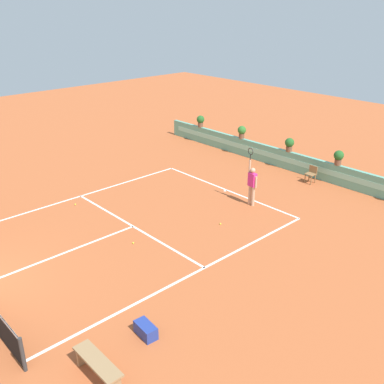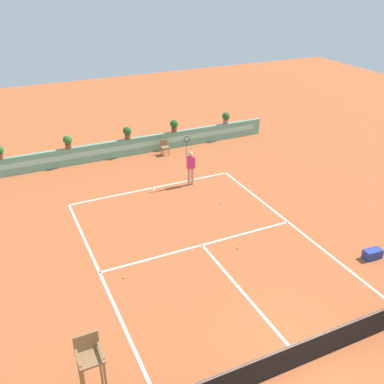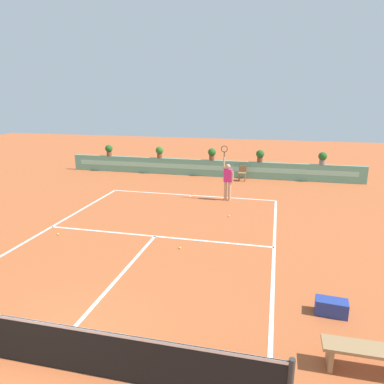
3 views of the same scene
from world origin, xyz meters
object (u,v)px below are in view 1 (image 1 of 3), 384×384
at_px(bench_courtside, 98,365).
at_px(potted_plant_centre, 289,144).
at_px(potted_plant_far_left, 201,120).
at_px(potted_plant_left, 242,131).
at_px(tennis_player, 252,183).
at_px(potted_plant_right, 339,157).
at_px(ball_kid_chair, 311,173).
at_px(tennis_ball_near_baseline, 220,224).
at_px(tennis_ball_mid_court, 75,204).
at_px(gear_bag, 146,330).
at_px(tennis_ball_by_sideline, 133,243).

bearing_deg(bench_courtside, potted_plant_centre, 110.23).
bearing_deg(bench_courtside, potted_plant_far_left, 129.14).
distance_m(potted_plant_far_left, potted_plant_centre, 6.76).
xyz_separation_m(potted_plant_left, potted_plant_centre, (3.32, 0.00, 0.00)).
height_order(tennis_player, potted_plant_right, tennis_player).
bearing_deg(tennis_player, ball_kid_chair, 86.00).
height_order(ball_kid_chair, tennis_player, tennis_player).
relative_size(tennis_ball_near_baseline, potted_plant_far_left, 0.09).
relative_size(tennis_ball_near_baseline, tennis_ball_mid_court, 1.00).
relative_size(gear_bag, tennis_ball_near_baseline, 10.29).
bearing_deg(potted_plant_far_left, tennis_ball_by_sideline, -54.56).
distance_m(tennis_ball_by_sideline, potted_plant_left, 11.70).
distance_m(potted_plant_right, potted_plant_centre, 2.87).
height_order(tennis_ball_near_baseline, potted_plant_far_left, potted_plant_far_left).
height_order(gear_bag, tennis_ball_mid_court, gear_bag).
xyz_separation_m(tennis_ball_near_baseline, potted_plant_far_left, (-8.82, 7.30, 1.38)).
distance_m(bench_courtside, potted_plant_left, 17.63).
xyz_separation_m(tennis_ball_mid_court, potted_plant_centre, (3.60, 10.68, 1.38)).
relative_size(ball_kid_chair, potted_plant_left, 1.17).
height_order(gear_bag, tennis_ball_near_baseline, gear_bag).
relative_size(gear_bag, potted_plant_centre, 0.97).
xyz_separation_m(gear_bag, potted_plant_left, (-8.53, 13.47, 1.23)).
bearing_deg(gear_bag, tennis_player, 112.62).
relative_size(tennis_ball_by_sideline, potted_plant_left, 0.09).
distance_m(tennis_player, tennis_ball_by_sideline, 6.01).
distance_m(bench_courtside, potted_plant_centre, 16.21).
bearing_deg(tennis_ball_mid_court, gear_bag, -17.57).
bearing_deg(bench_courtside, tennis_player, 111.06).
bearing_deg(potted_plant_right, potted_plant_left, 180.00).
bearing_deg(tennis_ball_near_baseline, tennis_ball_mid_court, -149.18).
height_order(potted_plant_left, potted_plant_centre, same).
xyz_separation_m(gear_bag, tennis_ball_near_baseline, (-3.15, 6.16, -0.15)).
relative_size(bench_courtside, gear_bag, 2.29).
relative_size(gear_bag, potted_plant_left, 0.97).
bearing_deg(tennis_ball_mid_court, potted_plant_left, 88.51).
bearing_deg(bench_courtside, ball_kid_chair, 104.19).
relative_size(ball_kid_chair, potted_plant_centre, 1.17).
xyz_separation_m(gear_bag, potted_plant_right, (-2.33, 13.47, 1.23)).
height_order(gear_bag, potted_plant_left, potted_plant_left).
relative_size(bench_courtside, potted_plant_left, 2.21).
bearing_deg(tennis_ball_by_sideline, gear_bag, -31.90).
bearing_deg(tennis_ball_near_baseline, potted_plant_centre, 105.74).
bearing_deg(potted_plant_centre, tennis_ball_mid_court, -108.63).
xyz_separation_m(bench_courtside, gear_bag, (-0.39, 1.71, -0.20)).
height_order(tennis_ball_mid_court, potted_plant_right, potted_plant_right).
height_order(ball_kid_chair, tennis_ball_mid_court, ball_kid_chair).
distance_m(ball_kid_chair, potted_plant_left, 5.40).
height_order(ball_kid_chair, potted_plant_far_left, potted_plant_far_left).
xyz_separation_m(gear_bag, tennis_player, (-3.56, 8.54, 0.87)).
height_order(tennis_player, tennis_ball_mid_court, tennis_player).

